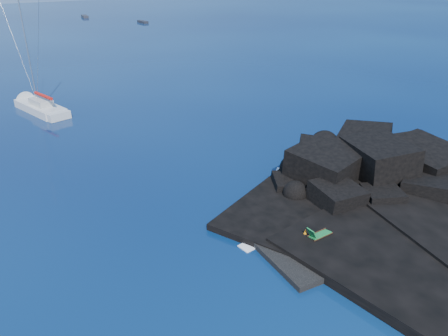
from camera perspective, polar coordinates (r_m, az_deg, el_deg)
The scene contains 11 objects.
ground at distance 24.96m, azimuth 6.61°, elevation -13.38°, with size 400.00×400.00×0.00m, color #030C32.
headland at distance 35.06m, azimuth 19.88°, elevation -2.66°, with size 24.00×24.00×3.60m, color black, non-canonical shape.
beach at distance 27.86m, azimuth 13.14°, elevation -9.36°, with size 8.50×6.00×0.70m, color black.
surf_foam at distance 30.81m, azimuth 7.78°, elevation -5.26°, with size 10.00×8.00×0.06m, color white, non-canonical shape.
sailboat at distance 54.92m, azimuth -22.80°, elevation 6.82°, with size 2.58×12.29×12.88m, color silver, non-canonical shape.
deck_chair at distance 27.06m, azimuth 12.48°, elevation -8.10°, with size 1.61×0.71×1.11m, color #1A7535, non-canonical shape.
towel at distance 27.21m, azimuth 10.77°, elevation -9.06°, with size 2.14×1.01×0.06m, color beige.
sunbather at distance 27.12m, azimuth 10.80°, elevation -8.80°, with size 1.87×0.46×0.25m, color tan, non-canonical shape.
marker_cone at distance 27.18m, azimuth 10.54°, elevation -8.40°, with size 0.39×0.39×0.59m, color orange.
distant_boat_a at distance 151.73m, azimuth -17.71°, elevation 18.22°, with size 1.56×5.00×0.67m, color #27262B.
distant_boat_b at distance 133.79m, azimuth -10.55°, elevation 18.14°, with size 1.38×4.43×0.59m, color black.
Camera 1 is at (-13.13, -14.51, 15.49)m, focal length 35.00 mm.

